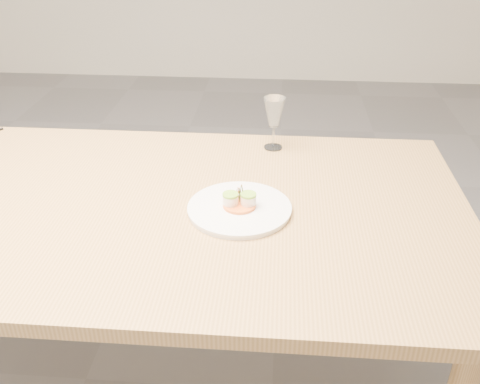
{
  "coord_description": "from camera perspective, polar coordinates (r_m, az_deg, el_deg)",
  "views": [
    {
      "loc": [
        0.65,
        -1.28,
        1.53
      ],
      "look_at": [
        0.55,
        -0.01,
        0.8
      ],
      "focal_mm": 40.0,
      "sensor_mm": 36.0,
      "label": 1
    }
  ],
  "objects": [
    {
      "name": "ground",
      "position": [
        2.1,
        -16.12,
        -18.61
      ],
      "size": [
        7.0,
        7.0,
        0.0
      ],
      "primitive_type": "plane",
      "color": "slate",
      "rests_on": "ground"
    },
    {
      "name": "wine_glass_2",
      "position": [
        1.8,
        3.66,
        8.37
      ],
      "size": [
        0.07,
        0.07,
        0.18
      ],
      "color": "white",
      "rests_on": "dining_table"
    },
    {
      "name": "dining_table",
      "position": [
        1.67,
        -19.36,
        -2.63
      ],
      "size": [
        2.4,
        1.0,
        0.75
      ],
      "color": "tan",
      "rests_on": "ground"
    },
    {
      "name": "dinner_plate",
      "position": [
        1.47,
        -0.05,
        -1.68
      ],
      "size": [
        0.29,
        0.29,
        0.07
      ],
      "rotation": [
        0.0,
        0.0,
        0.43
      ],
      "color": "white",
      "rests_on": "dining_table"
    }
  ]
}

